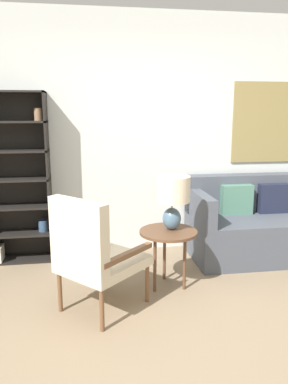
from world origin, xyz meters
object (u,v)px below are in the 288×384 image
Objects in this scene: couch at (276,225)px; armchair at (92,251)px; side_table at (168,237)px; table_lamp at (172,195)px.

armchair is at bearing -154.36° from couch.
table_lamp is at bearing 44.66° from side_table.
side_table is at bearing 28.14° from armchair.
couch is 3.60× the size of side_table.
armchair is 0.49× the size of couch.
side_table is 1.10× the size of table_lamp.
side_table is at bearing -155.64° from couch.
armchair is at bearing -150.81° from table_lamp.
armchair is 1.78× the size of side_table.
couch is 1.55m from side_table.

